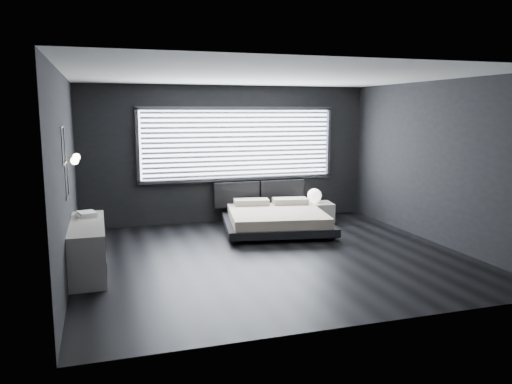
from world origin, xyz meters
name	(u,v)px	position (x,y,z in m)	size (l,w,h in m)	color
room	(272,169)	(0.00, 0.00, 1.40)	(6.04, 6.00, 2.80)	black
window	(239,144)	(0.20, 2.70, 1.61)	(4.14, 0.09, 1.52)	white
headboard	(259,193)	(0.63, 2.64, 0.57)	(1.96, 0.16, 0.52)	black
sconce_near	(74,161)	(-2.88, 0.05, 1.60)	(0.18, 0.11, 0.11)	silver
sconce_far	(76,157)	(-2.88, 0.65, 1.60)	(0.18, 0.11, 0.11)	silver
wall_art_upper	(63,146)	(-2.98, -0.55, 1.85)	(0.01, 0.48, 0.48)	#47474C
wall_art_lower	(67,180)	(-2.98, -0.30, 1.38)	(0.01, 0.48, 0.48)	#47474C
bed	(276,219)	(0.64, 1.59, 0.24)	(2.27, 2.19, 0.51)	black
nightstand	(316,212)	(1.73, 2.15, 0.19)	(0.66, 0.55, 0.39)	beige
orb_lamp	(314,196)	(1.70, 2.19, 0.53)	(0.29, 0.29, 0.29)	white
dresser	(87,247)	(-2.78, 0.04, 0.36)	(0.51, 1.79, 0.72)	beige
book_stack	(87,214)	(-2.77, 0.50, 0.75)	(0.33, 0.41, 0.07)	white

